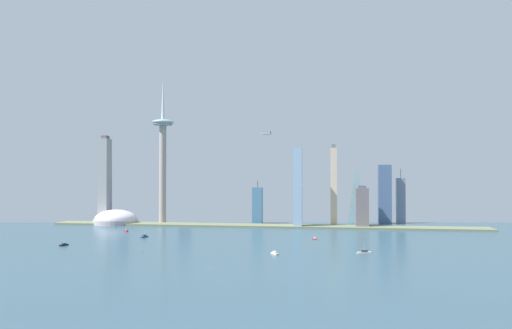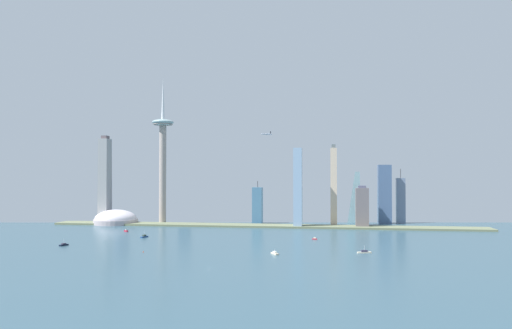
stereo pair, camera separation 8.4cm
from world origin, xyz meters
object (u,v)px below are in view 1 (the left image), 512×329
(skyscraper_0, at_px, (122,200))
(skyscraper_2, at_px, (105,180))
(boat_4, at_px, (315,239))
(airplane, at_px, (266,134))
(skyscraper_4, at_px, (185,202))
(boat_3, at_px, (364,252))
(boat_5, at_px, (126,231))
(boat_0, at_px, (275,253))
(stadium_dome, at_px, (116,220))
(skyscraper_9, at_px, (401,201))
(skyscraper_1, at_px, (298,188))
(skyscraper_7, at_px, (258,205))
(observation_tower, at_px, (163,149))
(skyscraper_3, at_px, (384,194))
(boat_1, at_px, (64,245))
(channel_buoy_0, at_px, (143,251))
(skyscraper_8, at_px, (353,196))
(skyscraper_6, at_px, (334,186))
(boat_2, at_px, (144,236))
(skyscraper_5, at_px, (362,207))

(skyscraper_0, distance_m, skyscraper_2, 59.71)
(boat_4, height_order, airplane, airplane)
(skyscraper_4, bearing_deg, boat_3, -47.93)
(boat_5, distance_m, airplane, 329.16)
(boat_4, bearing_deg, skyscraper_4, -38.25)
(skyscraper_0, xyz_separation_m, boat_0, (363.37, -373.58, -42.55))
(boat_0, height_order, boat_5, boat_0)
(stadium_dome, distance_m, skyscraper_9, 570.85)
(skyscraper_1, height_order, skyscraper_7, skyscraper_1)
(boat_3, bearing_deg, observation_tower, 122.62)
(skyscraper_3, height_order, boat_1, skyscraper_3)
(observation_tower, height_order, skyscraper_1, observation_tower)
(skyscraper_1, distance_m, channel_buoy_0, 370.58)
(stadium_dome, xyz_separation_m, boat_3, (462.62, -296.53, -6.98))
(observation_tower, xyz_separation_m, boat_3, (374.15, -319.11, -147.10))
(skyscraper_0, relative_size, airplane, 4.48)
(skyscraper_4, distance_m, boat_3, 522.48)
(skyscraper_8, bearing_deg, boat_5, -149.88)
(boat_5, xyz_separation_m, channel_buoy_0, (115.37, -212.36, -0.24))
(skyscraper_8, bearing_deg, stadium_dome, -167.08)
(skyscraper_4, relative_size, skyscraper_6, 0.59)
(observation_tower, relative_size, boat_2, 19.18)
(skyscraper_6, xyz_separation_m, boat_5, (-352.92, -147.45, -73.94))
(skyscraper_8, bearing_deg, boat_1, -135.45)
(stadium_dome, distance_m, boat_0, 478.98)
(boat_4, height_order, channel_buoy_0, boat_4)
(skyscraper_7, distance_m, boat_4, 262.09)
(skyscraper_1, xyz_separation_m, boat_5, (-287.27, -107.90, -71.94))
(stadium_dome, bearing_deg, skyscraper_8, 12.92)
(skyscraper_0, height_order, skyscraper_9, skyscraper_9)
(skyscraper_0, height_order, skyscraper_8, skyscraper_8)
(skyscraper_7, bearing_deg, airplane, -19.37)
(boat_0, height_order, boat_2, boat_2)
(skyscraper_5, xyz_separation_m, boat_0, (-124.76, -325.96, -36.07))
(skyscraper_4, bearing_deg, skyscraper_5, -13.42)
(skyscraper_0, distance_m, skyscraper_7, 285.89)
(skyscraper_2, bearing_deg, observation_tower, 3.97)
(skyscraper_2, bearing_deg, airplane, 5.64)
(skyscraper_2, relative_size, channel_buoy_0, 69.82)
(stadium_dome, xyz_separation_m, skyscraper_0, (-9.57, 50.79, 35.56))
(boat_4, bearing_deg, boat_2, 8.46)
(skyscraper_0, relative_size, skyscraper_8, 0.85)
(skyscraper_0, distance_m, skyscraper_5, 490.49)
(skyscraper_8, height_order, boat_4, skyscraper_8)
(skyscraper_6, xyz_separation_m, skyscraper_8, (40.47, 80.77, -22.49))
(airplane, bearing_deg, boat_2, 15.28)
(boat_5, bearing_deg, boat_0, 178.56)
(observation_tower, bearing_deg, skyscraper_0, 163.95)
(skyscraper_2, xyz_separation_m, skyscraper_4, (143.85, 75.96, -46.69))
(boat_4, bearing_deg, skyscraper_8, -98.93)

